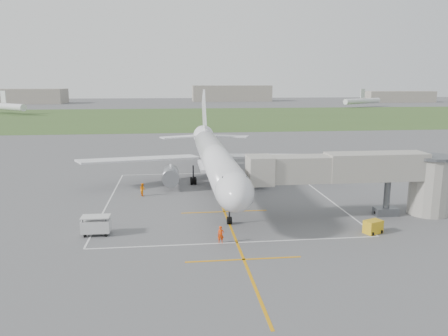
{
  "coord_description": "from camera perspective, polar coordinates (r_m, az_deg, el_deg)",
  "views": [
    {
      "loc": [
        -5.77,
        -58.49,
        14.88
      ],
      "look_at": [
        0.67,
        -4.0,
        4.0
      ],
      "focal_mm": 35.0,
      "sensor_mm": 36.0,
      "label": 1
    }
  ],
  "objects": [
    {
      "name": "distant_aircraft",
      "position": [
        233.22,
        -2.46,
        8.43
      ],
      "size": [
        217.33,
        57.34,
        8.85
      ],
      "color": "silver",
      "rests_on": "ground"
    },
    {
      "name": "airliner",
      "position": [
        60.43,
        -1.16,
        1.22
      ],
      "size": [
        38.93,
        46.75,
        13.52
      ],
      "color": "silver",
      "rests_on": "ground"
    },
    {
      "name": "jet_bridge",
      "position": [
        50.87,
        18.41,
        -0.86
      ],
      "size": [
        23.4,
        5.0,
        7.2
      ],
      "color": "gray",
      "rests_on": "ground"
    },
    {
      "name": "grass_strip",
      "position": [
        189.16,
        -5.0,
        6.67
      ],
      "size": [
        700.0,
        120.0,
        0.02
      ],
      "primitive_type": "cube",
      "color": "#3B5826",
      "rests_on": "ground"
    },
    {
      "name": "ramp_worker_wing",
      "position": [
        58.83,
        -10.59,
        -2.77
      ],
      "size": [
        0.98,
        1.05,
        1.72
      ],
      "primitive_type": "imported",
      "rotation": [
        0.0,
        0.0,
        2.1
      ],
      "color": "orange",
      "rests_on": "ground"
    },
    {
      "name": "apron_markings",
      "position": [
        55.03,
        -0.47,
        -4.46
      ],
      "size": [
        28.2,
        60.0,
        0.01
      ],
      "color": "orange",
      "rests_on": "ground"
    },
    {
      "name": "distant_hangars",
      "position": [
        323.99,
        -8.68,
        9.38
      ],
      "size": [
        345.0,
        49.0,
        12.0
      ],
      "color": "gray",
      "rests_on": "ground"
    },
    {
      "name": "baggage_cart",
      "position": [
        45.14,
        -16.37,
        -7.19
      ],
      "size": [
        2.77,
        1.69,
        1.91
      ],
      "rotation": [
        0.0,
        0.0,
        -0.02
      ],
      "color": "silver",
      "rests_on": "ground"
    },
    {
      "name": "ground",
      "position": [
        60.63,
        -1.07,
        -2.99
      ],
      "size": [
        700.0,
        700.0,
        0.0
      ],
      "primitive_type": "plane",
      "color": "#4E4E50",
      "rests_on": "ground"
    },
    {
      "name": "gpu_unit",
      "position": [
        46.37,
        18.9,
        -7.28
      ],
      "size": [
        2.06,
        1.76,
        1.32
      ],
      "rotation": [
        0.0,
        0.0,
        0.39
      ],
      "color": "gold",
      "rests_on": "ground"
    },
    {
      "name": "ramp_worker_nose",
      "position": [
        41.25,
        -0.43,
        -8.71
      ],
      "size": [
        0.62,
        0.42,
        1.65
      ],
      "primitive_type": "imported",
      "rotation": [
        0.0,
        0.0,
        -0.04
      ],
      "color": "#EF3E07",
      "rests_on": "ground"
    }
  ]
}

